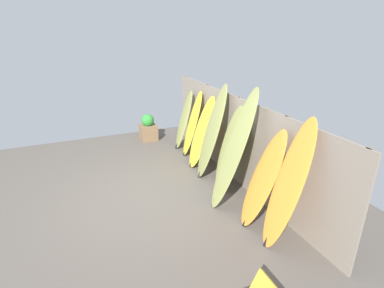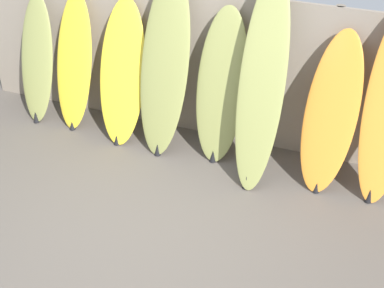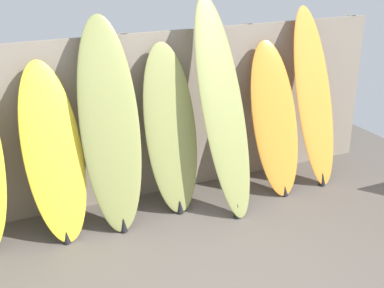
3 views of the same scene
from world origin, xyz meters
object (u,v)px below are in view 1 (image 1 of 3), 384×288
surfboard_orange_7 (288,186)px  surfboard_yellow_1 (192,124)px  planter_box (148,129)px  surfboard_olive_5 (234,150)px  surfboard_olive_4 (229,150)px  surfboard_olive_0 (184,120)px  surfboard_yellow_2 (202,133)px  surfboard_orange_6 (263,180)px  surfboard_olive_3 (212,133)px

surfboard_orange_7 → surfboard_yellow_1: bearing=179.3°
surfboard_orange_7 → planter_box: (-5.16, -0.71, -0.65)m
surfboard_olive_5 → surfboard_olive_4: bearing=158.9°
surfboard_olive_5 → planter_box: 4.00m
surfboard_olive_0 → surfboard_yellow_1: bearing=2.4°
surfboard_yellow_2 → surfboard_olive_4: bearing=1.6°
surfboard_olive_0 → surfboard_orange_6: 3.63m
surfboard_yellow_1 → surfboard_yellow_2: 0.68m
surfboard_olive_3 → surfboard_orange_6: surfboard_olive_3 is taller
surfboard_yellow_1 → surfboard_olive_4: surfboard_olive_4 is taller
surfboard_olive_4 → surfboard_orange_7: (1.76, -0.03, 0.12)m
surfboard_yellow_1 → surfboard_orange_6: size_ratio=1.00×
surfboard_olive_5 → surfboard_orange_7: surfboard_olive_5 is taller
surfboard_yellow_2 → surfboard_orange_6: size_ratio=1.01×
surfboard_olive_5 → surfboard_orange_7: bearing=7.4°
surfboard_yellow_1 → surfboard_olive_4: (1.89, -0.02, 0.04)m
surfboard_olive_0 → surfboard_olive_3: bearing=-1.8°
surfboard_orange_7 → surfboard_olive_3: bearing=-179.3°
surfboard_orange_6 → planter_box: (-4.62, -0.67, -0.48)m
surfboard_olive_4 → surfboard_olive_5: 0.57m
surfboard_olive_4 → surfboard_olive_5: size_ratio=0.80×
surfboard_olive_3 → surfboard_olive_4: 0.67m
surfboard_olive_0 → planter_box: 1.30m
surfboard_yellow_1 → surfboard_yellow_2: size_ratio=0.99×
planter_box → surfboard_yellow_2: bearing=17.7°
surfboard_olive_3 → surfboard_orange_7: (2.41, 0.03, -0.04)m
surfboard_olive_0 → surfboard_olive_3: 1.78m
surfboard_olive_4 → surfboard_orange_6: 1.22m
surfboard_olive_0 → surfboard_olive_5: bearing=-3.7°
surfboard_olive_5 → surfboard_orange_6: 0.77m
surfboard_olive_0 → surfboard_orange_6: (3.63, -0.06, 0.04)m
surfboard_olive_5 → surfboard_olive_0: bearing=176.3°
surfboard_olive_4 → surfboard_olive_5: surfboard_olive_5 is taller
surfboard_yellow_1 → surfboard_olive_3: size_ratio=0.81×
surfboard_yellow_1 → surfboard_olive_5: (2.38, -0.21, 0.25)m
surfboard_olive_4 → surfboard_olive_5: (0.50, -0.19, 0.21)m
surfboard_olive_0 → surfboard_orange_7: 4.17m
surfboard_yellow_1 → surfboard_orange_7: size_ratio=0.83×
surfboard_olive_3 → surfboard_olive_4: size_ratio=1.18×
surfboard_orange_6 → surfboard_orange_7: 0.57m
surfboard_orange_6 → surfboard_yellow_1: bearing=178.5°
surfboard_olive_0 → surfboard_olive_4: bearing=0.1°
surfboard_yellow_1 → surfboard_olive_5: 2.40m
surfboard_orange_6 → planter_box: bearing=-171.7°
surfboard_olive_0 → surfboard_yellow_1: 0.53m
surfboard_yellow_1 → planter_box: size_ratio=2.17×
surfboard_olive_3 → surfboard_olive_4: bearing=5.2°
surfboard_olive_4 → planter_box: bearing=-167.8°
surfboard_olive_0 → surfboard_olive_3: surfboard_olive_3 is taller
surfboard_orange_6 → surfboard_olive_4: bearing=177.1°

